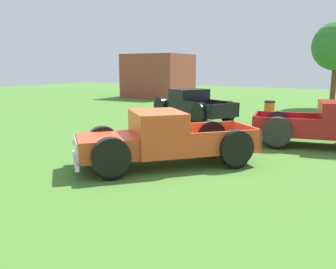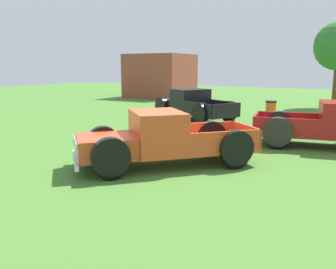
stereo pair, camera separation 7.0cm
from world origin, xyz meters
name	(u,v)px [view 2 (the right image)]	position (x,y,z in m)	size (l,w,h in m)	color
ground_plane	(165,163)	(0.00, 0.00, 0.00)	(80.00, 80.00, 0.00)	#477A2D
pickup_truck_foreground	(155,140)	(-0.09, -0.39, 0.75)	(4.86, 4.98, 1.58)	#D14723
pickup_truck_behind_left	(190,105)	(-3.34, 8.35, 0.78)	(5.57, 4.14, 1.63)	black
trash_can	(271,109)	(0.38, 11.02, 0.48)	(0.59, 0.59, 0.95)	orange
brick_pavilion	(160,76)	(-11.94, 19.61, 1.96)	(5.26, 5.05, 3.92)	brown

